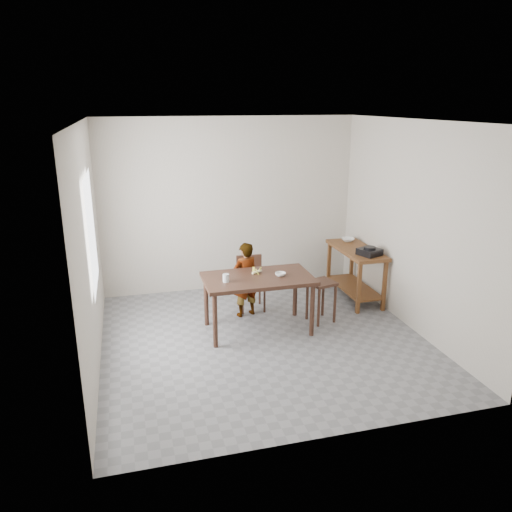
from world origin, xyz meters
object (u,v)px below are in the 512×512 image
object	(u,v)px
prep_counter	(355,274)
dining_chair	(251,284)
child	(245,280)
stool	(321,301)
dining_table	(258,304)

from	to	relation	value
prep_counter	dining_chair	distance (m)	1.63
child	prep_counter	bearing A→B (deg)	168.68
dining_chair	prep_counter	bearing A→B (deg)	2.52
prep_counter	dining_chair	bearing A→B (deg)	179.69
child	stool	distance (m)	1.09
prep_counter	stool	bearing A→B (deg)	-141.77
stool	dining_chair	bearing A→B (deg)	141.81
prep_counter	dining_chair	size ratio (longest dim) A/B	1.55
dining_chair	dining_table	bearing A→B (deg)	-94.54
prep_counter	child	bearing A→B (deg)	-174.07
child	dining_chair	bearing A→B (deg)	-142.87
dining_table	dining_chair	size ratio (longest dim) A/B	1.81
dining_chair	stool	world-z (taller)	dining_chair
prep_counter	dining_chair	world-z (taller)	prep_counter
dining_table	child	distance (m)	0.54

